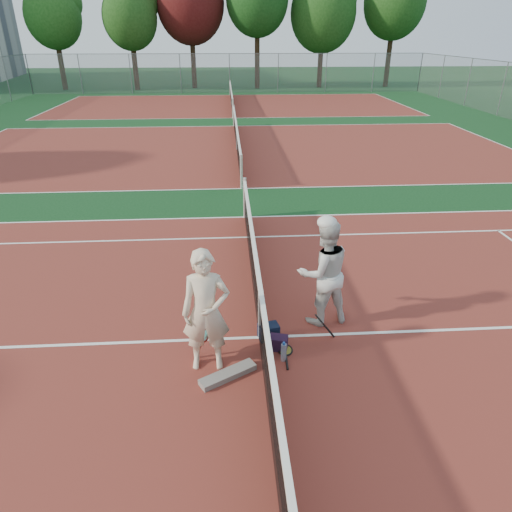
{
  "coord_description": "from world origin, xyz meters",
  "views": [
    {
      "loc": [
        -0.47,
        -6.16,
        4.54
      ],
      "look_at": [
        0.0,
        0.93,
        1.05
      ],
      "focal_mm": 32.0,
      "sensor_mm": 36.0,
      "label": 1
    }
  ],
  "objects_px": {
    "racket_black_held": "(320,328)",
    "sports_bag_purple": "(278,343)",
    "player_b": "(324,273)",
    "sports_bag_navy": "(269,332)",
    "racket_spare": "(285,350)",
    "water_bottle": "(284,352)",
    "player_a": "(206,312)",
    "net_main": "(260,312)",
    "racket_red": "(207,342)"
  },
  "relations": [
    {
      "from": "racket_black_held",
      "to": "sports_bag_purple",
      "type": "distance_m",
      "value": 0.72
    },
    {
      "from": "player_b",
      "to": "sports_bag_navy",
      "type": "xyz_separation_m",
      "value": [
        -0.95,
        -0.47,
        -0.81
      ]
    },
    {
      "from": "racket_spare",
      "to": "sports_bag_purple",
      "type": "relative_size",
      "value": 2.1
    },
    {
      "from": "player_b",
      "to": "water_bottle",
      "type": "height_order",
      "value": "player_b"
    },
    {
      "from": "racket_black_held",
      "to": "racket_spare",
      "type": "bearing_deg",
      "value": 5.36
    },
    {
      "from": "racket_spare",
      "to": "player_a",
      "type": "bearing_deg",
      "value": 104.49
    },
    {
      "from": "net_main",
      "to": "racket_black_held",
      "type": "xyz_separation_m",
      "value": [
        0.97,
        -0.15,
        -0.26
      ]
    },
    {
      "from": "net_main",
      "to": "player_a",
      "type": "bearing_deg",
      "value": -142.57
    },
    {
      "from": "racket_spare",
      "to": "net_main",
      "type": "bearing_deg",
      "value": 47.93
    },
    {
      "from": "player_b",
      "to": "sports_bag_purple",
      "type": "height_order",
      "value": "player_b"
    },
    {
      "from": "player_a",
      "to": "water_bottle",
      "type": "bearing_deg",
      "value": 0.81
    },
    {
      "from": "sports_bag_purple",
      "to": "net_main",
      "type": "bearing_deg",
      "value": 131.07
    },
    {
      "from": "racket_red",
      "to": "water_bottle",
      "type": "distance_m",
      "value": 1.18
    },
    {
      "from": "racket_red",
      "to": "sports_bag_navy",
      "type": "bearing_deg",
      "value": 11.48
    },
    {
      "from": "racket_red",
      "to": "racket_black_held",
      "type": "relative_size",
      "value": 1.09
    },
    {
      "from": "player_a",
      "to": "net_main",
      "type": "bearing_deg",
      "value": 37.15
    },
    {
      "from": "racket_spare",
      "to": "water_bottle",
      "type": "height_order",
      "value": "water_bottle"
    },
    {
      "from": "player_b",
      "to": "racket_black_held",
      "type": "height_order",
      "value": "player_b"
    },
    {
      "from": "sports_bag_navy",
      "to": "sports_bag_purple",
      "type": "bearing_deg",
      "value": -66.28
    },
    {
      "from": "player_a",
      "to": "sports_bag_navy",
      "type": "relative_size",
      "value": 5.86
    },
    {
      "from": "racket_red",
      "to": "racket_spare",
      "type": "xyz_separation_m",
      "value": [
        1.22,
        0.05,
        -0.26
      ]
    },
    {
      "from": "player_b",
      "to": "racket_red",
      "type": "relative_size",
      "value": 3.42
    },
    {
      "from": "racket_red",
      "to": "sports_bag_navy",
      "type": "distance_m",
      "value": 1.07
    },
    {
      "from": "racket_spare",
      "to": "sports_bag_purple",
      "type": "bearing_deg",
      "value": 63.0
    },
    {
      "from": "player_a",
      "to": "player_b",
      "type": "xyz_separation_m",
      "value": [
        1.92,
        1.08,
        -0.01
      ]
    },
    {
      "from": "racket_black_held",
      "to": "sports_bag_purple",
      "type": "xyz_separation_m",
      "value": [
        -0.69,
        -0.17,
        -0.14
      ]
    },
    {
      "from": "racket_black_held",
      "to": "sports_bag_purple",
      "type": "relative_size",
      "value": 1.77
    },
    {
      "from": "player_a",
      "to": "water_bottle",
      "type": "distance_m",
      "value": 1.4
    },
    {
      "from": "sports_bag_purple",
      "to": "water_bottle",
      "type": "bearing_deg",
      "value": -80.56
    },
    {
      "from": "sports_bag_navy",
      "to": "player_b",
      "type": "bearing_deg",
      "value": 26.39
    },
    {
      "from": "player_a",
      "to": "water_bottle",
      "type": "relative_size",
      "value": 6.36
    },
    {
      "from": "player_b",
      "to": "racket_spare",
      "type": "bearing_deg",
      "value": 35.93
    },
    {
      "from": "player_b",
      "to": "racket_spare",
      "type": "distance_m",
      "value": 1.43
    },
    {
      "from": "player_a",
      "to": "sports_bag_navy",
      "type": "xyz_separation_m",
      "value": [
        0.97,
        0.61,
        -0.83
      ]
    },
    {
      "from": "sports_bag_purple",
      "to": "player_a",
      "type": "bearing_deg",
      "value": -164.05
    },
    {
      "from": "player_b",
      "to": "racket_spare",
      "type": "height_order",
      "value": "player_b"
    },
    {
      "from": "racket_red",
      "to": "sports_bag_purple",
      "type": "relative_size",
      "value": 1.93
    },
    {
      "from": "racket_black_held",
      "to": "sports_bag_navy",
      "type": "xyz_separation_m",
      "value": [
        -0.82,
        0.12,
        -0.12
      ]
    },
    {
      "from": "net_main",
      "to": "sports_bag_navy",
      "type": "bearing_deg",
      "value": -8.09
    },
    {
      "from": "player_b",
      "to": "sports_bag_navy",
      "type": "height_order",
      "value": "player_b"
    },
    {
      "from": "sports_bag_purple",
      "to": "racket_black_held",
      "type": "bearing_deg",
      "value": 13.79
    },
    {
      "from": "player_a",
      "to": "racket_red",
      "type": "height_order",
      "value": "player_a"
    },
    {
      "from": "racket_spare",
      "to": "sports_bag_purple",
      "type": "xyz_separation_m",
      "value": [
        -0.1,
        0.06,
        0.1
      ]
    },
    {
      "from": "net_main",
      "to": "sports_bag_purple",
      "type": "height_order",
      "value": "net_main"
    },
    {
      "from": "racket_red",
      "to": "player_b",
      "type": "bearing_deg",
      "value": 13.49
    },
    {
      "from": "player_b",
      "to": "sports_bag_purple",
      "type": "distance_m",
      "value": 1.4
    },
    {
      "from": "player_a",
      "to": "racket_spare",
      "type": "distance_m",
      "value": 1.54
    },
    {
      "from": "net_main",
      "to": "racket_spare",
      "type": "distance_m",
      "value": 0.73
    },
    {
      "from": "racket_red",
      "to": "racket_spare",
      "type": "height_order",
      "value": "racket_red"
    },
    {
      "from": "sports_bag_purple",
      "to": "water_bottle",
      "type": "distance_m",
      "value": 0.3
    }
  ]
}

